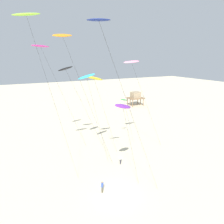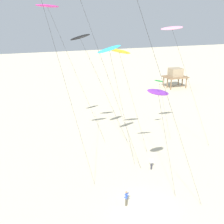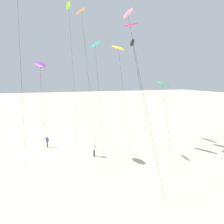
% 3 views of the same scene
% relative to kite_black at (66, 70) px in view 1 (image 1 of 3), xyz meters
% --- Properties ---
extents(ground_plane, '(260.00, 260.00, 0.00)m').
position_rel_kite_black_xyz_m(ground_plane, '(1.91, -14.99, -15.52)').
color(ground_plane, beige).
extents(kite_black, '(8.27, 1.56, 16.27)m').
position_rel_kite_black_xyz_m(kite_black, '(0.00, 0.00, 0.00)').
color(kite_black, black).
rests_on(kite_black, ground).
extents(kite_magenta, '(9.02, 2.03, 19.65)m').
position_rel_kite_black_xyz_m(kite_magenta, '(-3.61, 1.26, 3.70)').
color(kite_magenta, '#D8339E').
rests_on(kite_magenta, ground).
extents(kite_pink, '(9.17, 1.04, 17.22)m').
position_rel_kite_black_xyz_m(kite_pink, '(9.97, -5.38, 1.16)').
color(kite_pink, pink).
rests_on(kite_pink, ground).
extents(kite_orange, '(8.90, 1.75, 20.72)m').
position_rel_kite_black_xyz_m(kite_orange, '(-2.10, -7.76, 4.59)').
color(kite_orange, orange).
rests_on(kite_orange, ground).
extents(kite_cyan, '(5.05, 1.37, 15.38)m').
position_rel_kite_black_xyz_m(kite_cyan, '(1.40, -6.61, -0.79)').
color(kite_cyan, '#33BFE0').
rests_on(kite_cyan, ground).
extents(kite_lime, '(6.65, 0.91, 22.61)m').
position_rel_kite_black_xyz_m(kite_lime, '(-6.39, -9.01, 6.50)').
color(kite_lime, '#8CD833').
rests_on(kite_lime, ground).
extents(kite_green, '(3.62, 1.05, 9.87)m').
position_rel_kite_black_xyz_m(kite_green, '(10.91, -1.34, -6.21)').
color(kite_green, green).
rests_on(kite_green, ground).
extents(kite_yellow, '(6.12, 1.58, 14.92)m').
position_rel_kite_black_xyz_m(kite_yellow, '(3.67, -3.93, -1.34)').
color(kite_yellow, yellow).
rests_on(kite_yellow, ground).
extents(kite_navy, '(9.71, 1.03, 21.17)m').
position_rel_kite_black_xyz_m(kite_navy, '(-0.70, -16.63, 4.95)').
color(kite_navy, navy).
rests_on(kite_navy, ground).
extents(kite_purple, '(4.32, 1.85, 12.42)m').
position_rel_kite_black_xyz_m(kite_purple, '(3.18, -14.35, -3.82)').
color(kite_purple, purple).
rests_on(kite_purple, ground).
extents(kite_flyer_nearest, '(0.59, 0.56, 1.67)m').
position_rel_kite_black_xyz_m(kite_flyer_nearest, '(6.31, -8.32, -14.63)').
color(kite_flyer_nearest, '#33333D').
rests_on(kite_flyer_nearest, ground).
extents(kite_flyer_middle, '(0.70, 0.71, 1.67)m').
position_rel_kite_black_xyz_m(kite_flyer_middle, '(0.44, -13.83, -14.63)').
color(kite_flyer_middle, '#4C4738').
rests_on(kite_flyer_middle, ground).
extents(stilt_house, '(5.76, 4.51, 5.17)m').
position_rel_kite_black_xyz_m(stilt_house, '(32.49, 27.11, -11.86)').
color(stilt_house, '#846647').
rests_on(stilt_house, ground).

